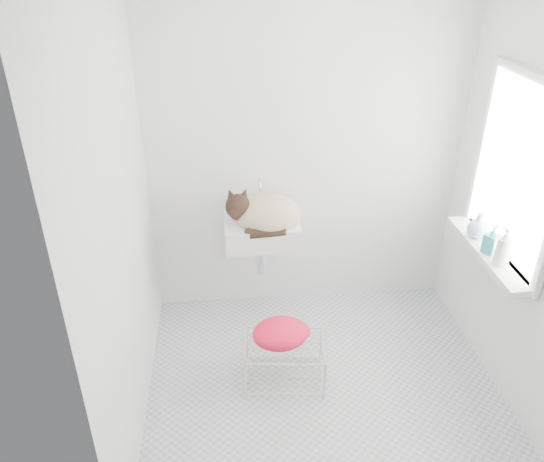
{
  "coord_description": "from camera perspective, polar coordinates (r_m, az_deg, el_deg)",
  "views": [
    {
      "loc": [
        -0.56,
        -2.42,
        2.51
      ],
      "look_at": [
        -0.28,
        0.5,
        0.88
      ],
      "focal_mm": 35.07,
      "sensor_mm": 36.0,
      "label": 1
    }
  ],
  "objects": [
    {
      "name": "floor",
      "position": [
        3.53,
        5.54,
        -16.41
      ],
      "size": [
        2.2,
        2.0,
        0.02
      ],
      "primitive_type": "cube",
      "color": "silver",
      "rests_on": "ground"
    },
    {
      "name": "back_wall",
      "position": [
        3.69,
        3.66,
        9.02
      ],
      "size": [
        2.2,
        0.02,
        2.5
      ],
      "primitive_type": "cube",
      "color": "white",
      "rests_on": "ground"
    },
    {
      "name": "windowsill",
      "position": [
        3.49,
        22.15,
        -2.13
      ],
      "size": [
        0.16,
        0.88,
        0.04
      ],
      "primitive_type": "cube",
      "color": "white",
      "rests_on": "right_wall"
    },
    {
      "name": "right_wall",
      "position": [
        3.19,
        26.47,
        2.6
      ],
      "size": [
        0.02,
        2.0,
        2.5
      ],
      "primitive_type": "cube",
      "color": "white",
      "rests_on": "ground"
    },
    {
      "name": "wire_rack",
      "position": [
        3.47,
        1.31,
        -13.82
      ],
      "size": [
        0.52,
        0.39,
        0.29
      ],
      "primitive_type": "cube",
      "rotation": [
        0.0,
        0.0,
        -0.11
      ],
      "color": "silver",
      "rests_on": "floor"
    },
    {
      "name": "left_wall",
      "position": [
        2.78,
        -16.02,
        0.91
      ],
      "size": [
        0.02,
        2.0,
        2.5
      ],
      "primitive_type": "cube",
      "color": "white",
      "rests_on": "ground"
    },
    {
      "name": "towel",
      "position": [
        3.36,
        0.9,
        -11.5
      ],
      "size": [
        0.38,
        0.3,
        0.14
      ],
      "primitive_type": "ellipsoid",
      "rotation": [
        0.0,
        0.0,
        0.14
      ],
      "color": "red",
      "rests_on": "wire_rack"
    },
    {
      "name": "cat",
      "position": [
        3.54,
        -0.97,
        1.87
      ],
      "size": [
        0.54,
        0.48,
        0.31
      ],
      "rotation": [
        0.0,
        0.0,
        -0.23
      ],
      "color": "#CEBD88",
      "rests_on": "sink"
    },
    {
      "name": "window_frame",
      "position": [
        3.3,
        24.75,
        5.7
      ],
      "size": [
        0.04,
        0.9,
        1.1
      ],
      "primitive_type": "cube",
      "color": "white",
      "rests_on": "right_wall"
    },
    {
      "name": "faucet",
      "position": [
        3.68,
        -1.4,
        4.63
      ],
      "size": [
        0.18,
        0.13,
        0.18
      ],
      "primitive_type": null,
      "color": "silver",
      "rests_on": "sink"
    },
    {
      "name": "bottle_c",
      "position": [
        3.59,
        21.03,
        -0.58
      ],
      "size": [
        0.18,
        0.18,
        0.17
      ],
      "primitive_type": "imported",
      "rotation": [
        0.0,
        0.0,
        0.64
      ],
      "color": "#B1BCE0",
      "rests_on": "windowsill"
    },
    {
      "name": "window_glass",
      "position": [
        3.3,
        24.98,
        5.7
      ],
      "size": [
        0.01,
        0.8,
        1.0
      ],
      "primitive_type": "cube",
      "color": "white",
      "rests_on": "right_wall"
    },
    {
      "name": "bottle_b",
      "position": [
        3.45,
        22.29,
        -2.14
      ],
      "size": [
        0.11,
        0.11,
        0.18
      ],
      "primitive_type": "imported",
      "rotation": [
        0.0,
        0.0,
        2.07
      ],
      "color": "teal",
      "rests_on": "windowsill"
    },
    {
      "name": "bottle_a",
      "position": [
        3.35,
        23.24,
        -3.3
      ],
      "size": [
        0.1,
        0.1,
        0.2
      ],
      "primitive_type": "imported",
      "rotation": [
        0.0,
        0.0,
        3.49
      ],
      "color": "white",
      "rests_on": "windowsill"
    },
    {
      "name": "sink",
      "position": [
        3.58,
        -1.16,
        1.4
      ],
      "size": [
        0.5,
        0.44,
        0.2
      ],
      "primitive_type": "cube",
      "color": "white",
      "rests_on": "back_wall"
    }
  ]
}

